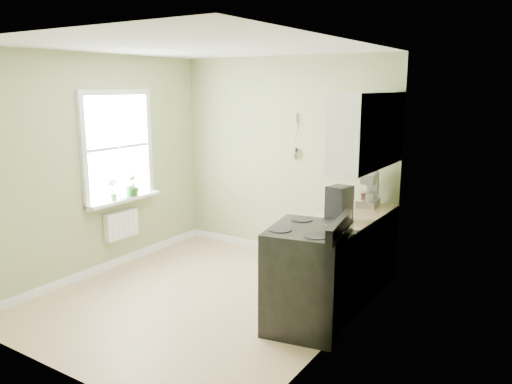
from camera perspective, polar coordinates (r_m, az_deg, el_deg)
The scene contains 21 objects.
floor at distance 5.73m, azimuth -6.05°, elevation -11.98°, with size 3.20×3.60×0.02m, color tan.
ceiling at distance 5.25m, azimuth -6.74°, elevation 16.28°, with size 3.20×3.60×0.02m, color white.
wall_back at distance 6.80m, azimuth 3.25°, elevation 3.87°, with size 3.20×0.02×2.70m, color #9DA671.
wall_left at distance 6.45m, azimuth -17.60°, elevation 2.87°, with size 0.02×3.60×2.70m, color #9DA671.
wall_right at distance 4.50m, azimuth 9.78°, elevation -0.52°, with size 0.02×3.60×2.70m, color #9DA671.
base_cabinets at distance 5.76m, azimuth 10.52°, elevation -7.23°, with size 0.60×1.60×0.87m, color white.
countertop at distance 5.63m, azimuth 10.61°, elevation -2.83°, with size 0.64×1.60×0.04m, color #D5B582.
upper_cabinets at distance 5.51m, azimuth 12.70°, elevation 6.91°, with size 0.35×1.40×0.80m, color white.
window at distance 6.59m, azimuth -15.56°, elevation 4.94°, with size 0.06×1.14×1.44m.
window_sill at distance 6.65m, azimuth -14.82°, elevation -0.83°, with size 0.18×1.14×0.04m, color white.
radiator at distance 6.72m, azimuth -15.16°, elevation -3.62°, with size 0.12×0.50×0.35m, color white.
wall_utensils at distance 6.66m, azimuth 4.65°, elevation 5.53°, with size 0.02×0.14×0.58m.
stove at distance 4.91m, azimuth 5.93°, elevation -9.62°, with size 0.86×0.94×1.13m.
stand_mixer at distance 6.06m, azimuth 12.81°, elevation 0.14°, with size 0.26×0.39×0.44m.
kettle at distance 5.89m, azimuth 9.46°, elevation -0.88°, with size 0.21×0.12×0.21m.
coffee_maker at distance 5.35m, azimuth 9.46°, elevation -1.40°, with size 0.25×0.27×0.38m.
red_tray at distance 5.76m, azimuth 8.97°, elevation -0.58°, with size 0.32×0.32×0.02m, color maroon.
jar at distance 5.09m, azimuth 5.14°, elevation -3.56°, with size 0.07×0.07×0.08m.
plant_a at distance 6.49m, azimuth -16.05°, elevation 0.30°, with size 0.16×0.11×0.29m, color #2C6724.
plant_b at distance 6.68m, azimuth -14.12°, elevation 0.84°, with size 0.18×0.14×0.32m, color #2C6724.
plant_c at distance 6.71m, azimuth -13.88°, elevation 0.69°, with size 0.15×0.15×0.27m, color #2C6724.
Camera 1 is at (3.30, -4.06, 2.32)m, focal length 35.00 mm.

